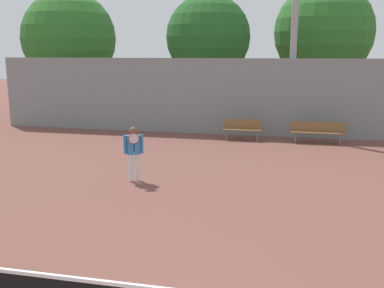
{
  "coord_description": "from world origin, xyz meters",
  "views": [
    {
      "loc": [
        1.54,
        -4.59,
        3.67
      ],
      "look_at": [
        -1.44,
        8.43,
        0.92
      ],
      "focal_mm": 42.0,
      "sensor_mm": 36.0,
      "label": 1
    }
  ],
  "objects": [
    {
      "name": "bench_courtside_far",
      "position": [
        2.54,
        14.1,
        0.54
      ],
      "size": [
        2.18,
        0.4,
        0.87
      ],
      "color": "brown",
      "rests_on": "ground_plane"
    },
    {
      "name": "bench_courtside_near",
      "position": [
        -0.55,
        14.1,
        0.54
      ],
      "size": [
        1.61,
        0.4,
        0.87
      ],
      "color": "brown",
      "rests_on": "ground_plane"
    },
    {
      "name": "light_pole_far_right",
      "position": [
        1.4,
        15.7,
        5.7
      ],
      "size": [
        0.9,
        0.6,
        10.06
      ],
      "color": "#939399",
      "rests_on": "ground_plane"
    },
    {
      "name": "back_fence",
      "position": [
        0.0,
        15.21,
        1.7
      ],
      "size": [
        24.76,
        0.06,
        3.39
      ],
      "color": "gray",
      "rests_on": "ground_plane"
    },
    {
      "name": "tree_dark_dense",
      "position": [
        -11.49,
        20.1,
        4.42
      ],
      "size": [
        5.46,
        5.46,
        7.16
      ],
      "color": "brown",
      "rests_on": "ground_plane"
    },
    {
      "name": "tree_green_tall",
      "position": [
        -3.0,
        19.06,
        4.41
      ],
      "size": [
        4.4,
        4.4,
        6.63
      ],
      "color": "brown",
      "rests_on": "ground_plane"
    },
    {
      "name": "tree_green_broad",
      "position": [
        2.95,
        21.85,
        4.72
      ],
      "size": [
        5.43,
        5.43,
        7.44
      ],
      "color": "brown",
      "rests_on": "ground_plane"
    },
    {
      "name": "tennis_player",
      "position": [
        -2.87,
        7.22,
        0.89
      ],
      "size": [
        0.53,
        0.49,
        1.58
      ],
      "rotation": [
        0.0,
        0.0,
        0.41
      ],
      "color": "silver",
      "rests_on": "ground_plane"
    }
  ]
}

